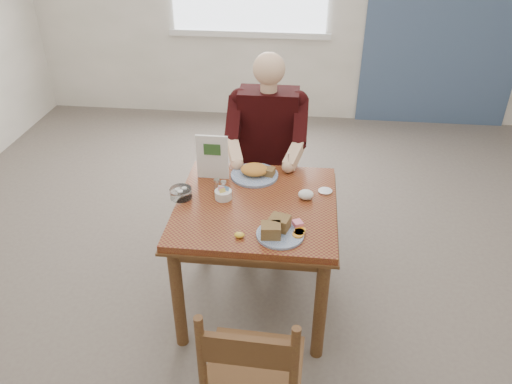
# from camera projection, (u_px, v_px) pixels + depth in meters

# --- Properties ---
(floor) EXTENTS (6.00, 6.00, 0.00)m
(floor) POSITION_uv_depth(u_px,v_px,m) (256.00, 300.00, 3.22)
(floor) COLOR #60544E
(floor) RESTS_ON ground
(lemon_wedge) EXTENTS (0.06, 0.05, 0.03)m
(lemon_wedge) POSITION_uv_depth(u_px,v_px,m) (239.00, 235.00, 2.54)
(lemon_wedge) COLOR yellow
(lemon_wedge) RESTS_ON table
(napkin) EXTENTS (0.11, 0.10, 0.06)m
(napkin) POSITION_uv_depth(u_px,v_px,m) (306.00, 195.00, 2.85)
(napkin) COLOR white
(napkin) RESTS_ON table
(metal_dish) EXTENTS (0.09, 0.09, 0.01)m
(metal_dish) POSITION_uv_depth(u_px,v_px,m) (325.00, 191.00, 2.92)
(metal_dish) COLOR silver
(metal_dish) RESTS_ON table
(table) EXTENTS (0.92, 0.92, 0.75)m
(table) POSITION_uv_depth(u_px,v_px,m) (256.00, 219.00, 2.88)
(table) COLOR brown
(table) RESTS_ON ground
(chair_far) EXTENTS (0.42, 0.42, 0.95)m
(chair_far) POSITION_uv_depth(u_px,v_px,m) (268.00, 174.00, 3.64)
(chair_far) COLOR brown
(chair_far) RESTS_ON ground
(chair_near) EXTENTS (0.43, 0.43, 0.95)m
(chair_near) POSITION_uv_depth(u_px,v_px,m) (253.00, 377.00, 2.16)
(chair_near) COLOR brown
(chair_near) RESTS_ON ground
(diner) EXTENTS (0.53, 0.56, 1.39)m
(diner) POSITION_uv_depth(u_px,v_px,m) (267.00, 139.00, 3.39)
(diner) COLOR gray
(diner) RESTS_ON chair_far
(near_plate) EXTENTS (0.27, 0.26, 0.08)m
(near_plate) POSITION_uv_depth(u_px,v_px,m) (279.00, 230.00, 2.56)
(near_plate) COLOR white
(near_plate) RESTS_ON table
(far_plate) EXTENTS (0.35, 0.35, 0.08)m
(far_plate) POSITION_uv_depth(u_px,v_px,m) (256.00, 172.00, 3.06)
(far_plate) COLOR white
(far_plate) RESTS_ON table
(caddy) EXTENTS (0.11, 0.11, 0.07)m
(caddy) POSITION_uv_depth(u_px,v_px,m) (223.00, 194.00, 2.85)
(caddy) COLOR white
(caddy) RESTS_ON table
(shakers) EXTENTS (0.09, 0.06, 0.08)m
(shakers) POSITION_uv_depth(u_px,v_px,m) (220.00, 186.00, 2.91)
(shakers) COLOR white
(shakers) RESTS_ON table
(creamer) EXTENTS (0.14, 0.14, 0.06)m
(creamer) POSITION_uv_depth(u_px,v_px,m) (181.00, 193.00, 2.86)
(creamer) COLOR white
(creamer) RESTS_ON table
(menu) EXTENTS (0.19, 0.02, 0.28)m
(menu) POSITION_uv_depth(u_px,v_px,m) (212.00, 157.00, 2.99)
(menu) COLOR white
(menu) RESTS_ON table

